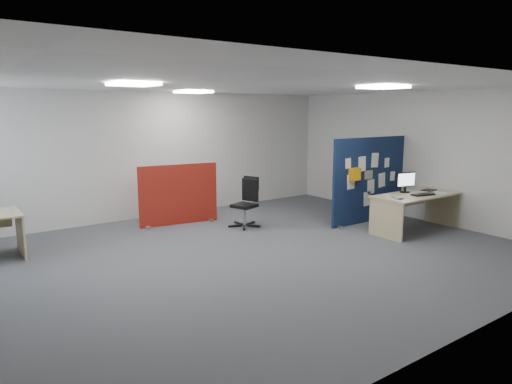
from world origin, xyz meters
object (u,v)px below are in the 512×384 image
office_chair (247,199)px  main_desk (414,202)px  monitor_main (405,181)px  red_divider (179,195)px  navy_divider (370,180)px

office_chair → main_desk: bearing=-61.0°
monitor_main → main_desk: bearing=-65.8°
main_desk → office_chair: size_ratio=1.86×
red_divider → office_chair: size_ratio=1.67×
navy_divider → main_desk: 1.07m
navy_divider → main_desk: size_ratio=1.18×
main_desk → monitor_main: monitor_main is taller
main_desk → monitor_main: size_ratio=4.05×
navy_divider → monitor_main: 0.83m
navy_divider → office_chair: (-2.30, 1.16, -0.32)m
navy_divider → main_desk: bearing=-83.5°
navy_divider → monitor_main: (0.07, -0.82, 0.07)m
office_chair → monitor_main: bearing=-59.0°
red_divider → monitor_main: bearing=-32.7°
main_desk → red_divider: 4.65m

